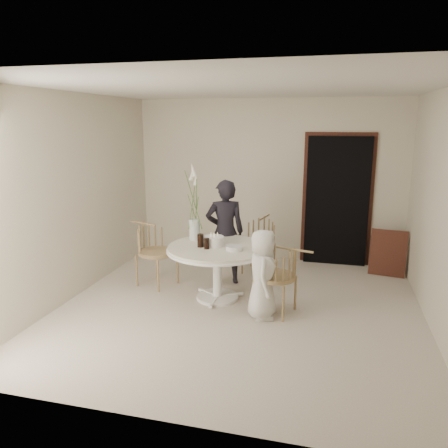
% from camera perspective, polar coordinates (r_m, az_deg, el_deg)
% --- Properties ---
extents(ground, '(4.50, 4.50, 0.00)m').
position_cam_1_polar(ground, '(5.66, 1.96, -10.97)').
color(ground, beige).
rests_on(ground, ground).
extents(room_shell, '(4.50, 4.50, 4.50)m').
position_cam_1_polar(room_shell, '(5.21, 2.10, 5.50)').
color(room_shell, silver).
rests_on(room_shell, ground).
extents(doorway, '(1.00, 0.10, 2.10)m').
position_cam_1_polar(doorway, '(7.35, 14.54, 2.85)').
color(doorway, black).
rests_on(doorway, ground).
extents(door_trim, '(1.12, 0.03, 2.22)m').
position_cam_1_polar(door_trim, '(7.38, 14.57, 3.36)').
color(door_trim, '#582B1E').
rests_on(door_trim, ground).
extents(table, '(1.33, 1.33, 0.73)m').
position_cam_1_polar(table, '(5.75, -0.88, -4.02)').
color(table, white).
rests_on(table, ground).
extents(picture_frame, '(0.55, 0.25, 0.71)m').
position_cam_1_polar(picture_frame, '(7.17, 20.63, -3.56)').
color(picture_frame, '#582B1E').
rests_on(picture_frame, ground).
extents(chair_far, '(0.53, 0.56, 0.85)m').
position_cam_1_polar(chair_far, '(6.93, 4.92, -1.59)').
color(chair_far, '#9D7E55').
rests_on(chair_far, ground).
extents(chair_right, '(0.59, 0.57, 0.87)m').
position_cam_1_polar(chair_right, '(5.35, 7.90, -6.10)').
color(chair_right, '#9D7E55').
rests_on(chair_right, ground).
extents(chair_left, '(0.65, 0.62, 0.91)m').
position_cam_1_polar(chair_left, '(6.41, -9.63, -2.65)').
color(chair_left, '#9D7E55').
rests_on(chair_left, ground).
extents(girl, '(0.65, 0.53, 1.53)m').
position_cam_1_polar(girl, '(6.30, 0.13, -1.07)').
color(girl, black).
rests_on(girl, ground).
extents(boy, '(0.43, 0.58, 1.09)m').
position_cam_1_polar(boy, '(5.26, 5.06, -6.55)').
color(boy, white).
rests_on(boy, ground).
extents(birthday_cake, '(0.26, 0.26, 0.18)m').
position_cam_1_polar(birthday_cake, '(5.73, -1.35, -2.24)').
color(birthday_cake, white).
rests_on(birthday_cake, table).
extents(cola_tumbler_a, '(0.10, 0.10, 0.16)m').
position_cam_1_polar(cola_tumbler_a, '(5.68, -3.13, -2.22)').
color(cola_tumbler_a, black).
rests_on(cola_tumbler_a, table).
extents(cola_tumbler_b, '(0.08, 0.08, 0.14)m').
position_cam_1_polar(cola_tumbler_b, '(5.59, -2.27, -2.58)').
color(cola_tumbler_b, black).
rests_on(cola_tumbler_b, table).
extents(cola_tumbler_c, '(0.08, 0.08, 0.17)m').
position_cam_1_polar(cola_tumbler_c, '(5.69, -3.07, -2.14)').
color(cola_tumbler_c, black).
rests_on(cola_tumbler_c, table).
extents(cola_tumbler_d, '(0.09, 0.09, 0.16)m').
position_cam_1_polar(cola_tumbler_d, '(5.67, -3.06, -2.22)').
color(cola_tumbler_d, black).
rests_on(cola_tumbler_d, table).
extents(plate_stack, '(0.27, 0.27, 0.05)m').
position_cam_1_polar(plate_stack, '(5.54, 1.35, -3.15)').
color(plate_stack, white).
rests_on(plate_stack, table).
extents(flower_vase, '(0.15, 0.15, 1.06)m').
position_cam_1_polar(flower_vase, '(5.99, -3.90, 1.48)').
color(flower_vase, silver).
rests_on(flower_vase, table).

